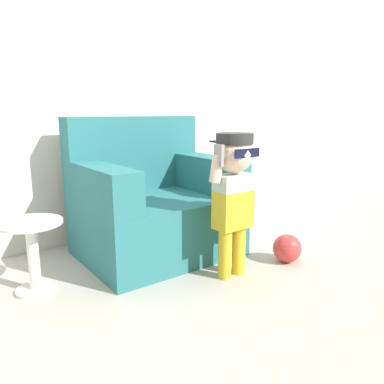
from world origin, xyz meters
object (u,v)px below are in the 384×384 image
armchair (153,206)px  side_table (33,249)px  toy_ball (287,248)px  person_child (234,183)px

armchair → side_table: size_ratio=2.48×
armchair → toy_ball: 1.04m
person_child → toy_ball: 0.71m
armchair → toy_ball: size_ratio=5.37×
armchair → person_child: (0.19, -0.69, 0.26)m
armchair → toy_ball: armchair is taller
armchair → person_child: armchair is taller
armchair → person_child: bearing=-74.7°
armchair → toy_ball: bearing=-48.7°
side_table → toy_ball: bearing=-21.1°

